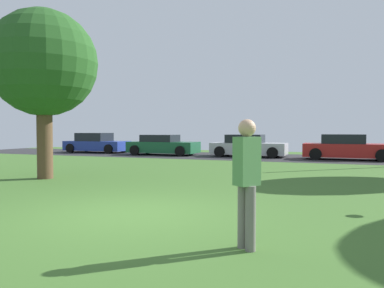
{
  "coord_description": "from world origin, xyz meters",
  "views": [
    {
      "loc": [
        3.68,
        -6.25,
        1.62
      ],
      "look_at": [
        0.0,
        3.29,
        1.24
      ],
      "focal_mm": 35.04,
      "sensor_mm": 36.0,
      "label": 1
    }
  ],
  "objects_px": {
    "person_catcher": "(247,177)",
    "parked_car_silver": "(248,146)",
    "parked_car_red": "(347,148)",
    "parked_car_green": "(163,145)",
    "maple_tree_near": "(44,64)",
    "parked_car_blue": "(96,144)"
  },
  "relations": [
    {
      "from": "person_catcher",
      "to": "parked_car_red",
      "type": "height_order",
      "value": "person_catcher"
    },
    {
      "from": "parked_car_blue",
      "to": "parked_car_red",
      "type": "xyz_separation_m",
      "value": [
        16.57,
        -0.56,
        -0.0
      ]
    },
    {
      "from": "maple_tree_near",
      "to": "parked_car_red",
      "type": "relative_size",
      "value": 1.22
    },
    {
      "from": "parked_car_silver",
      "to": "parked_car_red",
      "type": "xyz_separation_m",
      "value": [
        5.52,
        -0.42,
        0.02
      ]
    },
    {
      "from": "maple_tree_near",
      "to": "parked_car_blue",
      "type": "xyz_separation_m",
      "value": [
        -6.99,
        12.68,
        -3.16
      ]
    },
    {
      "from": "person_catcher",
      "to": "parked_car_green",
      "type": "xyz_separation_m",
      "value": [
        -9.39,
        16.98,
        -0.38
      ]
    },
    {
      "from": "maple_tree_near",
      "to": "parked_car_green",
      "type": "height_order",
      "value": "maple_tree_near"
    },
    {
      "from": "maple_tree_near",
      "to": "parked_car_red",
      "type": "distance_m",
      "value": 15.76
    },
    {
      "from": "maple_tree_near",
      "to": "parked_car_red",
      "type": "xyz_separation_m",
      "value": [
        9.58,
        12.11,
        -3.16
      ]
    },
    {
      "from": "parked_car_green",
      "to": "parked_car_red",
      "type": "height_order",
      "value": "parked_car_red"
    },
    {
      "from": "parked_car_blue",
      "to": "parked_car_red",
      "type": "height_order",
      "value": "parked_car_blue"
    },
    {
      "from": "maple_tree_near",
      "to": "parked_car_red",
      "type": "height_order",
      "value": "maple_tree_near"
    },
    {
      "from": "maple_tree_near",
      "to": "parked_car_green",
      "type": "xyz_separation_m",
      "value": [
        -1.46,
        12.1,
        -3.18
      ]
    },
    {
      "from": "person_catcher",
      "to": "parked_car_silver",
      "type": "relative_size",
      "value": 0.4
    },
    {
      "from": "person_catcher",
      "to": "parked_car_green",
      "type": "bearing_deg",
      "value": 65.63
    },
    {
      "from": "maple_tree_near",
      "to": "person_catcher",
      "type": "height_order",
      "value": "maple_tree_near"
    },
    {
      "from": "parked_car_silver",
      "to": "parked_car_red",
      "type": "height_order",
      "value": "parked_car_red"
    },
    {
      "from": "parked_car_red",
      "to": "parked_car_silver",
      "type": "bearing_deg",
      "value": 175.65
    },
    {
      "from": "parked_car_red",
      "to": "parked_car_blue",
      "type": "bearing_deg",
      "value": 178.05
    },
    {
      "from": "parked_car_green",
      "to": "parked_car_red",
      "type": "xyz_separation_m",
      "value": [
        11.04,
        0.02,
        0.03
      ]
    },
    {
      "from": "maple_tree_near",
      "to": "parked_car_blue",
      "type": "height_order",
      "value": "maple_tree_near"
    },
    {
      "from": "person_catcher",
      "to": "parked_car_silver",
      "type": "xyz_separation_m",
      "value": [
        -3.87,
        17.41,
        -0.37
      ]
    }
  ]
}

